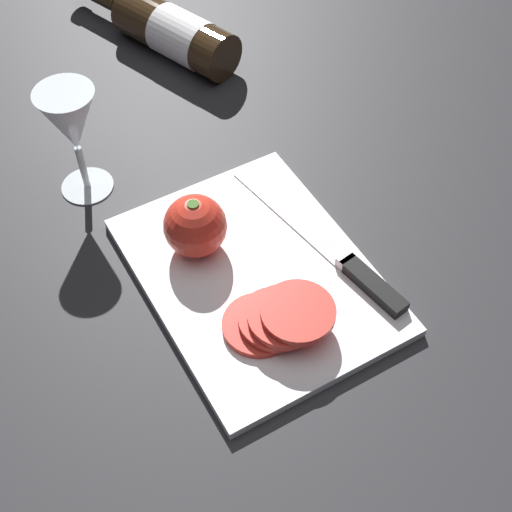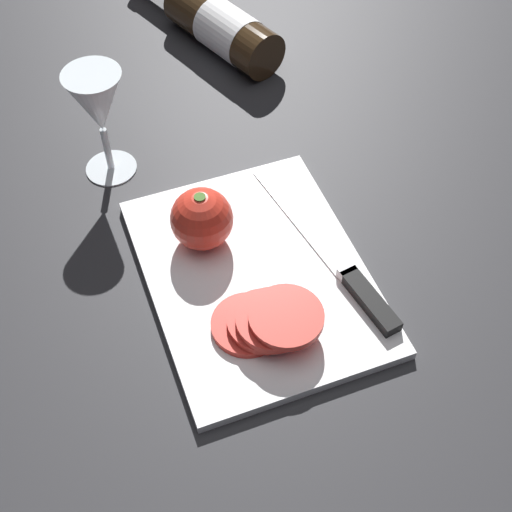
% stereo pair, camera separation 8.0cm
% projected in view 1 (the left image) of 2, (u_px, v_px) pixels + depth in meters
% --- Properties ---
extents(ground_plane, '(3.00, 3.00, 0.00)m').
position_uv_depth(ground_plane, '(253.00, 301.00, 0.82)').
color(ground_plane, '#28282B').
extents(cutting_board, '(0.32, 0.25, 0.01)m').
position_uv_depth(cutting_board, '(256.00, 275.00, 0.83)').
color(cutting_board, white).
rests_on(cutting_board, ground_plane).
extents(wine_bottle, '(0.33, 0.17, 0.08)m').
position_uv_depth(wine_bottle, '(169.00, 30.00, 1.09)').
color(wine_bottle, '#332314').
rests_on(wine_bottle, ground_plane).
extents(wine_glass, '(0.07, 0.07, 0.15)m').
position_uv_depth(wine_glass, '(72.00, 125.00, 0.85)').
color(wine_glass, silver).
rests_on(wine_glass, ground_plane).
extents(whole_tomato, '(0.07, 0.07, 0.08)m').
position_uv_depth(whole_tomato, '(195.00, 226.00, 0.82)').
color(whole_tomato, red).
rests_on(whole_tomato, cutting_board).
extents(knife, '(0.29, 0.07, 0.01)m').
position_uv_depth(knife, '(350.00, 266.00, 0.83)').
color(knife, silver).
rests_on(knife, cutting_board).
extents(tomato_slice_stack_near, '(0.10, 0.12, 0.03)m').
position_uv_depth(tomato_slice_stack_near, '(278.00, 319.00, 0.77)').
color(tomato_slice_stack_near, red).
rests_on(tomato_slice_stack_near, cutting_board).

